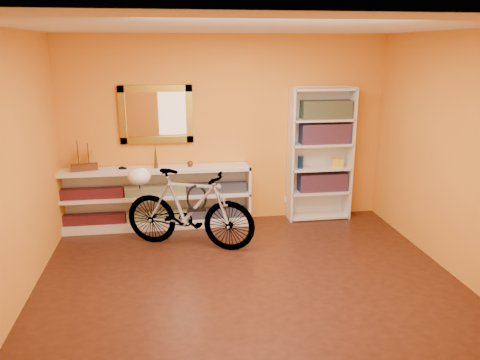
{
  "coord_description": "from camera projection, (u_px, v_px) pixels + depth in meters",
  "views": [
    {
      "loc": [
        -0.77,
        -4.43,
        2.42
      ],
      "look_at": [
        0.0,
        0.7,
        0.95
      ],
      "focal_mm": 35.11,
      "sensor_mm": 36.0,
      "label": 1
    }
  ],
  "objects": [
    {
      "name": "helmet",
      "position": [
        139.0,
        176.0,
        5.83
      ],
      "size": [
        0.29,
        0.28,
        0.22
      ],
      "primitive_type": "ellipsoid",
      "color": "white",
      "rests_on": "bicycle"
    },
    {
      "name": "back_wall",
      "position": [
        226.0,
        131.0,
        6.54
      ],
      "size": [
        4.5,
        0.01,
        2.6
      ],
      "primitive_type": "cube",
      "color": "orange",
      "rests_on": "ground"
    },
    {
      "name": "bookcase",
      "position": [
        320.0,
        155.0,
        6.67
      ],
      "size": [
        0.9,
        0.3,
        1.9
      ],
      "primitive_type": null,
      "color": "silver",
      "rests_on": "floor"
    },
    {
      "name": "cd_row_lower",
      "position": [
        157.0,
        216.0,
        6.5
      ],
      "size": [
        2.5,
        0.13,
        0.14
      ],
      "primitive_type": "cube",
      "color": "black",
      "rests_on": "console_unit"
    },
    {
      "name": "gilt_mirror",
      "position": [
        156.0,
        115.0,
        6.3
      ],
      "size": [
        0.98,
        0.06,
        0.78
      ],
      "primitive_type": "cube",
      "color": "olive",
      "rests_on": "back_wall"
    },
    {
      "name": "ceiling",
      "position": [
        251.0,
        26.0,
        4.28
      ],
      "size": [
        4.5,
        4.0,
        0.01
      ],
      "primitive_type": "cube",
      "color": "silver",
      "rests_on": "ground"
    },
    {
      "name": "model_ship",
      "position": [
        83.0,
        156.0,
        6.15
      ],
      "size": [
        0.36,
        0.19,
        0.41
      ],
      "primitive_type": null,
      "rotation": [
        0.0,
        0.0,
        0.2
      ],
      "color": "#472513",
      "rests_on": "console_unit"
    },
    {
      "name": "book_row_c",
      "position": [
        326.0,
        109.0,
        6.5
      ],
      "size": [
        0.7,
        0.22,
        0.25
      ],
      "primitive_type": "cube",
      "color": "#16434E",
      "rests_on": "bookcase"
    },
    {
      "name": "u_lock",
      "position": [
        197.0,
        198.0,
        5.72
      ],
      "size": [
        0.25,
        0.03,
        0.25
      ],
      "primitive_type": "torus",
      "rotation": [
        1.57,
        0.0,
        0.0
      ],
      "color": "black",
      "rests_on": "bicycle"
    },
    {
      "name": "bronze_ornament",
      "position": [
        156.0,
        156.0,
        6.29
      ],
      "size": [
        0.06,
        0.06,
        0.34
      ],
      "primitive_type": "cone",
      "color": "#52391C",
      "rests_on": "console_unit"
    },
    {
      "name": "travel_mug",
      "position": [
        301.0,
        162.0,
        6.63
      ],
      "size": [
        0.08,
        0.08,
        0.18
      ],
      "primitive_type": "cylinder",
      "color": "#153A95",
      "rests_on": "bookcase"
    },
    {
      "name": "book_row_b",
      "position": [
        325.0,
        133.0,
        6.59
      ],
      "size": [
        0.7,
        0.22,
        0.28
      ],
      "primitive_type": "cube",
      "color": "maroon",
      "rests_on": "bookcase"
    },
    {
      "name": "console_unit",
      "position": [
        156.0,
        198.0,
        6.45
      ],
      "size": [
        2.6,
        0.35,
        0.85
      ],
      "primitive_type": null,
      "color": "silver",
      "rests_on": "floor"
    },
    {
      "name": "right_wall",
      "position": [
        460.0,
        157.0,
        4.96
      ],
      "size": [
        0.01,
        4.0,
        2.6
      ],
      "primitive_type": "cube",
      "color": "orange",
      "rests_on": "ground"
    },
    {
      "name": "floor",
      "position": [
        250.0,
        284.0,
        4.99
      ],
      "size": [
        4.5,
        4.0,
        0.01
      ],
      "primitive_type": "cube",
      "color": "black",
      "rests_on": "ground"
    },
    {
      "name": "yellow_bag",
      "position": [
        338.0,
        163.0,
        6.7
      ],
      "size": [
        0.18,
        0.15,
        0.12
      ],
      "primitive_type": "cube",
      "rotation": [
        0.0,
        0.0,
        -0.28
      ],
      "color": "yellow",
      "rests_on": "bookcase"
    },
    {
      "name": "toy_car",
      "position": [
        123.0,
        169.0,
        6.28
      ],
      "size": [
        0.0,
        0.0,
        0.0
      ],
      "primitive_type": "imported",
      "rotation": [
        0.0,
        0.0,
        1.47
      ],
      "color": "black",
      "rests_on": "console_unit"
    },
    {
      "name": "bicycle",
      "position": [
        189.0,
        209.0,
        5.79
      ],
      "size": [
        1.04,
        1.74,
        1.0
      ],
      "primitive_type": "imported",
      "rotation": [
        0.0,
        0.0,
        1.19
      ],
      "color": "silver",
      "rests_on": "floor"
    },
    {
      "name": "red_tin",
      "position": [
        308.0,
        112.0,
        6.5
      ],
      "size": [
        0.15,
        0.15,
        0.17
      ],
      "primitive_type": "cube",
      "rotation": [
        0.0,
        0.0,
        -0.13
      ],
      "color": "maroon",
      "rests_on": "bookcase"
    },
    {
      "name": "wall_socket",
      "position": [
        287.0,
        200.0,
        6.94
      ],
      "size": [
        0.09,
        0.02,
        0.09
      ],
      "primitive_type": "cube",
      "color": "silver",
      "rests_on": "back_wall"
    },
    {
      "name": "left_wall",
      "position": [
        9.0,
        174.0,
        4.31
      ],
      "size": [
        0.01,
        4.0,
        2.6
      ],
      "primitive_type": "cube",
      "color": "orange",
      "rests_on": "ground"
    },
    {
      "name": "cd_row_upper",
      "position": [
        156.0,
        191.0,
        6.4
      ],
      "size": [
        2.5,
        0.13,
        0.14
      ],
      "primitive_type": "cube",
      "color": "navy",
      "rests_on": "console_unit"
    },
    {
      "name": "decorative_orb",
      "position": [
        190.0,
        164.0,
        6.4
      ],
      "size": [
        0.08,
        0.08,
        0.08
      ],
      "primitive_type": "sphere",
      "color": "#52391C",
      "rests_on": "console_unit"
    },
    {
      "name": "book_row_a",
      "position": [
        322.0,
        182.0,
        6.79
      ],
      "size": [
        0.7,
        0.22,
        0.26
      ],
      "primitive_type": "cube",
      "color": "maroon",
      "rests_on": "bookcase"
    }
  ]
}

